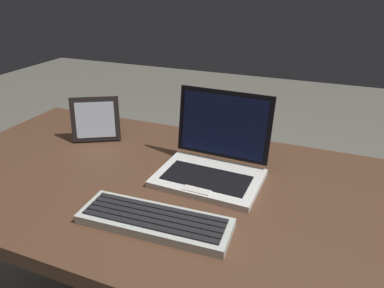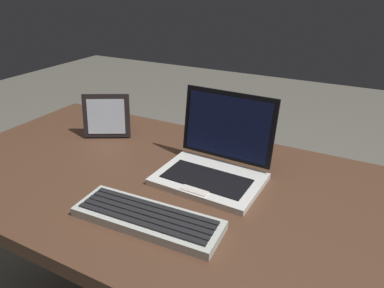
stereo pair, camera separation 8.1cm
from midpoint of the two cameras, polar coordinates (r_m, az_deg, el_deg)
The scene contains 4 objects.
desk at distance 0.97m, azimuth 2.40°, elevation -10.45°, with size 1.54×0.72×0.73m.
laptop_front at distance 0.96m, azimuth 6.18°, elevation -2.99°, with size 0.29×0.24×0.22m.
external_keyboard at distance 0.80m, azimuth -4.41°, elevation -12.09°, with size 0.35×0.13×0.03m.
photo_frame at distance 1.21m, azimuth -12.02°, elevation 4.46°, with size 0.16×0.11×0.15m.
Camera 2 is at (0.36, -0.69, 1.23)m, focal length 32.50 mm.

